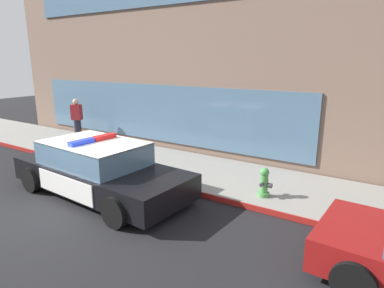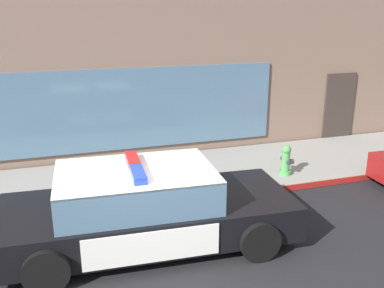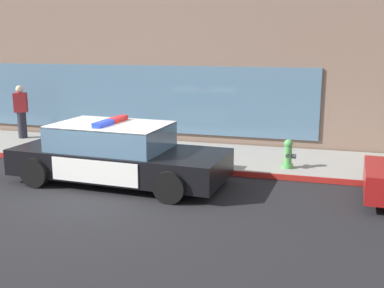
{
  "view_description": "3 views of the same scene",
  "coord_description": "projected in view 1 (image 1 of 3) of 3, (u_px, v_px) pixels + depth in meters",
  "views": [
    {
      "loc": [
        6.49,
        -4.45,
        3.4
      ],
      "look_at": [
        1.96,
        2.51,
        1.28
      ],
      "focal_mm": 30.95,
      "sensor_mm": 36.0,
      "label": 1
    },
    {
      "loc": [
        -1.15,
        -5.53,
        3.9
      ],
      "look_at": [
        1.27,
        2.05,
        1.39
      ],
      "focal_mm": 39.98,
      "sensor_mm": 36.0,
      "label": 2
    },
    {
      "loc": [
        4.72,
        -8.67,
        3.22
      ],
      "look_at": [
        1.78,
        1.4,
        0.93
      ],
      "focal_mm": 43.91,
      "sensor_mm": 36.0,
      "label": 3
    }
  ],
  "objects": [
    {
      "name": "pedestrian_on_sidewalk",
      "position": [
        77.0,
        119.0,
        13.59
      ],
      "size": [
        0.47,
        0.39,
        1.71
      ],
      "rotation": [
        0.0,
        0.0,
        1.97
      ],
      "color": "#23232D",
      "rests_on": "sidewalk"
    },
    {
      "name": "fire_hydrant",
      "position": [
        264.0,
        183.0,
        8.02
      ],
      "size": [
        0.34,
        0.39,
        0.73
      ],
      "color": "#4C994C",
      "rests_on": "sidewalk"
    },
    {
      "name": "sidewalk",
      "position": [
        162.0,
        164.0,
        10.87
      ],
      "size": [
        48.0,
        2.93,
        0.15
      ],
      "primitive_type": "cube",
      "color": "gray",
      "rests_on": "ground"
    },
    {
      "name": "ground",
      "position": [
        66.0,
        206.0,
        7.89
      ],
      "size": [
        48.0,
        48.0,
        0.0
      ],
      "primitive_type": "plane",
      "color": "black"
    },
    {
      "name": "storefront_building",
      "position": [
        271.0,
        46.0,
        15.24
      ],
      "size": [
        20.2,
        11.38,
        7.99
      ],
      "color": "#7A6051",
      "rests_on": "ground"
    },
    {
      "name": "curb_red_paint",
      "position": [
        130.0,
        177.0,
        9.67
      ],
      "size": [
        28.8,
        0.04,
        0.14
      ],
      "primitive_type": "cube",
      "color": "maroon",
      "rests_on": "ground"
    },
    {
      "name": "police_cruiser",
      "position": [
        99.0,
        169.0,
        8.47
      ],
      "size": [
        5.05,
        2.36,
        1.49
      ],
      "rotation": [
        0.0,
        0.0,
        -0.05
      ],
      "color": "black",
      "rests_on": "ground"
    }
  ]
}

